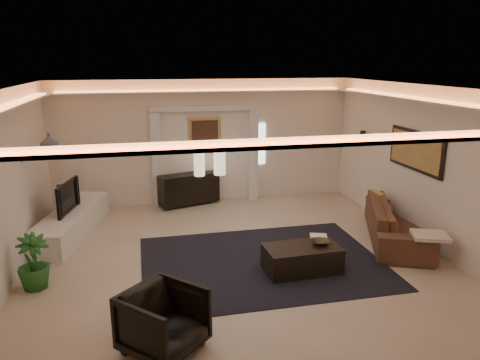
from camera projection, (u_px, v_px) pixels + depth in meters
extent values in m
plane|color=beige|center=(236.00, 260.00, 7.82)|extent=(7.00, 7.00, 0.00)
plane|color=white|center=(236.00, 88.00, 7.08)|extent=(7.00, 7.00, 0.00)
plane|color=silver|center=(205.00, 142.00, 10.75)|extent=(7.00, 0.00, 7.00)
plane|color=silver|center=(317.00, 272.00, 4.15)|extent=(7.00, 0.00, 7.00)
plane|color=silver|center=(4.00, 191.00, 6.70)|extent=(0.00, 7.00, 7.00)
plane|color=silver|center=(426.00, 167.00, 8.19)|extent=(0.00, 7.00, 7.00)
cube|color=silver|center=(236.00, 106.00, 7.15)|extent=(7.00, 7.00, 0.04)
cube|color=white|center=(260.00, 144.00, 11.04)|extent=(0.25, 0.03, 1.00)
cube|color=black|center=(262.00, 262.00, 7.71)|extent=(4.00, 3.00, 0.01)
cube|color=silver|center=(156.00, 159.00, 10.50)|extent=(0.22, 0.20, 2.20)
cube|color=silver|center=(253.00, 155.00, 10.99)|extent=(0.22, 0.20, 2.20)
cube|color=silver|center=(205.00, 108.00, 10.45)|extent=(2.52, 0.20, 0.12)
cube|color=tan|center=(205.00, 134.00, 10.67)|extent=(0.74, 0.04, 0.74)
cube|color=#4C2D1E|center=(205.00, 134.00, 10.65)|extent=(0.62, 0.02, 0.62)
cube|color=black|center=(416.00, 151.00, 8.40)|extent=(0.04, 1.64, 0.74)
cube|color=tan|center=(415.00, 151.00, 8.40)|extent=(0.02, 1.50, 0.62)
cylinder|color=black|center=(363.00, 136.00, 10.18)|extent=(0.12, 0.12, 0.22)
cube|color=silver|center=(28.00, 158.00, 7.99)|extent=(0.10, 0.55, 0.04)
cube|color=black|center=(189.00, 188.00, 10.69)|extent=(1.47, 0.84, 0.70)
cylinder|color=#FCF2BA|center=(199.00, 161.00, 10.35)|extent=(0.33, 0.33, 0.55)
cylinder|color=#FFE9CF|center=(220.00, 160.00, 10.45)|extent=(0.31, 0.31, 0.61)
cube|color=silver|center=(71.00, 223.00, 8.90)|extent=(1.28, 2.78, 0.51)
imported|color=black|center=(63.00, 198.00, 8.74)|extent=(1.04, 0.37, 0.60)
cylinder|color=#4A291A|center=(61.00, 195.00, 9.34)|extent=(0.14, 0.14, 0.37)
imported|color=slate|center=(49.00, 142.00, 8.46)|extent=(0.37, 0.37, 0.34)
imported|color=#225D21|center=(33.00, 262.00, 6.74)|extent=(0.65, 0.65, 0.84)
imported|color=#4C2F1D|center=(397.00, 222.00, 8.57)|extent=(2.65, 1.85, 0.72)
cube|color=silver|center=(430.00, 236.00, 7.41)|extent=(0.69, 0.63, 0.06)
cube|color=tan|center=(377.00, 201.00, 9.26)|extent=(0.11, 0.36, 0.36)
cube|color=black|center=(302.00, 259.00, 7.34)|extent=(1.22, 0.70, 0.45)
imported|color=#3B2D1B|center=(320.00, 243.00, 7.37)|extent=(0.34, 0.34, 0.07)
cube|color=#F1E2D0|center=(318.00, 237.00, 7.68)|extent=(0.33, 0.28, 0.03)
imported|color=#30291B|center=(164.00, 321.00, 5.28)|extent=(1.18, 1.18, 0.77)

